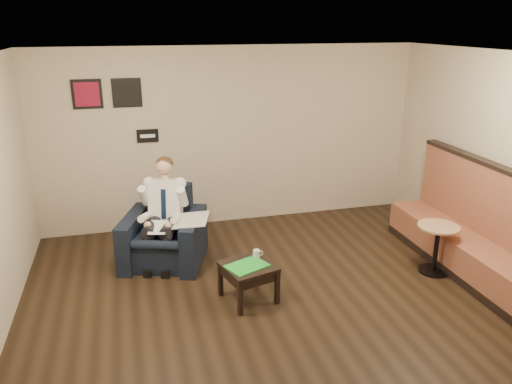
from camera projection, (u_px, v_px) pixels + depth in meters
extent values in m
plane|color=black|center=(291.00, 318.00, 5.57)|extent=(6.00, 6.00, 0.00)
cube|color=beige|center=(232.00, 137.00, 7.85)|extent=(6.00, 0.02, 2.80)
cube|color=white|center=(298.00, 59.00, 4.66)|extent=(6.00, 6.00, 0.02)
cube|color=black|center=(148.00, 136.00, 7.49)|extent=(0.32, 0.02, 0.20)
cube|color=maroon|center=(87.00, 94.00, 7.09)|extent=(0.42, 0.03, 0.42)
cube|color=black|center=(127.00, 93.00, 7.22)|extent=(0.42, 0.03, 0.42)
cube|color=black|center=(163.00, 228.00, 6.71)|extent=(1.30, 1.30, 0.99)
cube|color=white|center=(158.00, 227.00, 6.45)|extent=(0.30, 0.37, 0.01)
cube|color=silver|center=(191.00, 220.00, 6.53)|extent=(0.56, 0.64, 0.01)
cube|color=black|center=(248.00, 282.00, 5.87)|extent=(0.68, 0.68, 0.45)
cube|color=green|center=(247.00, 266.00, 5.76)|extent=(0.54, 0.48, 0.01)
cylinder|color=white|center=(256.00, 254.00, 5.96)|extent=(0.10, 0.10, 0.10)
cube|color=black|center=(245.00, 258.00, 5.95)|extent=(0.15, 0.08, 0.01)
cube|color=brown|center=(469.00, 219.00, 6.46)|extent=(0.66, 2.75, 1.41)
cylinder|color=tan|center=(436.00, 249.00, 6.49)|extent=(0.59, 0.59, 0.65)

